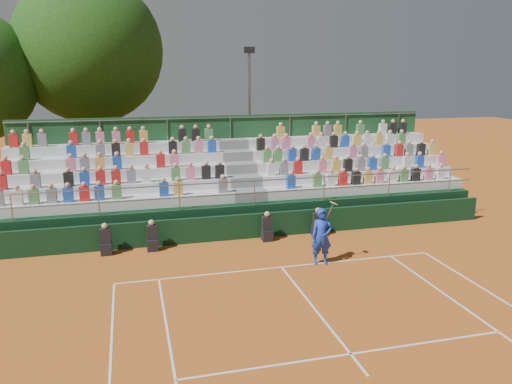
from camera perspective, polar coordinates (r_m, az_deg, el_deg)
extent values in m
plane|color=#B65B1E|center=(17.15, 2.94, -8.59)|extent=(90.00, 90.00, 0.00)
cube|color=white|center=(17.15, 2.94, -8.57)|extent=(11.00, 0.06, 0.01)
cube|color=white|center=(14.41, 6.83, -13.24)|extent=(0.06, 6.40, 0.01)
cube|color=white|center=(12.58, 10.76, -17.73)|extent=(8.22, 0.06, 0.01)
cube|color=black|center=(19.87, 0.22, -3.84)|extent=(20.00, 0.15, 1.00)
cube|color=black|center=(18.98, -16.74, -6.21)|extent=(0.40, 0.40, 0.44)
cube|color=black|center=(18.82, -16.84, -4.84)|extent=(0.38, 0.25, 0.55)
sphere|color=tan|center=(18.71, -16.92, -3.74)|extent=(0.22, 0.22, 0.22)
cube|color=black|center=(18.96, -11.75, -5.92)|extent=(0.40, 0.40, 0.44)
cube|color=black|center=(18.81, -11.82, -4.55)|extent=(0.38, 0.25, 0.55)
sphere|color=tan|center=(18.69, -11.88, -3.44)|extent=(0.22, 0.22, 0.22)
cube|color=black|center=(19.61, 1.26, -4.95)|extent=(0.40, 0.40, 0.44)
cube|color=black|center=(19.46, 1.27, -3.62)|extent=(0.38, 0.25, 0.55)
sphere|color=tan|center=(19.35, 1.28, -2.54)|extent=(0.22, 0.22, 0.22)
cube|color=black|center=(20.25, 7.03, -4.44)|extent=(0.40, 0.40, 0.44)
cube|color=black|center=(20.11, 7.07, -3.14)|extent=(0.38, 0.25, 0.55)
sphere|color=tan|center=(20.00, 7.10, -2.10)|extent=(0.22, 0.22, 0.22)
cube|color=black|center=(22.73, -1.76, -1.30)|extent=(20.00, 5.20, 1.20)
cube|color=silver|center=(20.40, -15.53, -1.23)|extent=(9.30, 0.85, 0.42)
cube|color=silver|center=(22.77, 12.43, 0.51)|extent=(9.30, 0.85, 0.42)
cube|color=slate|center=(20.95, -0.77, -0.32)|extent=(1.40, 0.85, 0.42)
cube|color=silver|center=(21.13, -15.58, 0.46)|extent=(9.30, 0.85, 0.42)
cube|color=silver|center=(23.43, 11.56, 1.97)|extent=(9.30, 0.85, 0.42)
cube|color=slate|center=(21.66, -1.30, 1.29)|extent=(1.40, 0.85, 0.42)
cube|color=silver|center=(21.87, -15.62, 2.03)|extent=(9.30, 0.85, 0.42)
cube|color=silver|center=(24.10, 10.73, 3.36)|extent=(9.30, 0.85, 0.42)
cube|color=slate|center=(22.38, -1.80, 2.80)|extent=(1.40, 0.85, 0.42)
cube|color=silver|center=(22.63, -15.66, 3.49)|extent=(9.30, 0.85, 0.42)
cube|color=silver|center=(24.79, 9.95, 4.67)|extent=(9.30, 0.85, 0.42)
cube|color=slate|center=(23.12, -2.27, 4.21)|extent=(1.40, 0.85, 0.42)
cube|color=silver|center=(23.40, -15.69, 4.86)|extent=(9.30, 0.85, 0.42)
cube|color=silver|center=(25.49, 9.20, 5.90)|extent=(9.30, 0.85, 0.42)
cube|color=slate|center=(23.88, -2.72, 5.54)|extent=(1.40, 0.85, 0.42)
cube|color=#1C4825|center=(24.53, -2.94, 3.65)|extent=(20.00, 0.12, 4.40)
cylinder|color=gray|center=(19.94, -0.18, 1.28)|extent=(20.00, 0.05, 0.05)
cylinder|color=gray|center=(24.15, -2.96, 8.52)|extent=(20.00, 0.05, 0.05)
cube|color=silver|center=(20.55, -25.60, -0.58)|extent=(0.36, 0.24, 0.56)
cube|color=#4C8C4C|center=(20.45, -24.06, -0.49)|extent=(0.36, 0.24, 0.56)
cube|color=slate|center=(20.35, -22.31, -0.39)|extent=(0.36, 0.24, 0.56)
cube|color=#1E4CB2|center=(20.27, -20.67, -0.29)|extent=(0.36, 0.24, 0.56)
cube|color=red|center=(20.21, -19.01, -0.19)|extent=(0.36, 0.24, 0.56)
cube|color=#1E4CB2|center=(20.17, -17.46, -0.10)|extent=(0.36, 0.24, 0.56)
cube|color=#4C8C4C|center=(20.14, -15.62, 0.01)|extent=(0.36, 0.24, 0.56)
cube|color=#1E4CB2|center=(20.17, -10.48, 0.32)|extent=(0.36, 0.24, 0.56)
cube|color=gold|center=(20.21, -8.89, 0.41)|extent=(0.36, 0.24, 0.56)
cube|color=slate|center=(20.46, -3.81, 0.71)|extent=(0.36, 0.24, 0.56)
cube|color=red|center=(21.42, -27.06, 0.95)|extent=(0.36, 0.24, 0.56)
cube|color=slate|center=(21.18, -23.89, 1.16)|extent=(0.36, 0.24, 0.56)
cube|color=black|center=(21.01, -20.63, 1.37)|extent=(0.36, 0.24, 0.56)
cube|color=#1E4CB2|center=(20.95, -19.00, 1.47)|extent=(0.36, 0.24, 0.56)
cube|color=red|center=(20.90, -17.34, 1.57)|extent=(0.36, 0.24, 0.56)
cube|color=red|center=(20.88, -15.70, 1.67)|extent=(0.36, 0.24, 0.56)
cube|color=slate|center=(20.87, -14.06, 1.77)|extent=(0.36, 0.24, 0.56)
cube|color=silver|center=(20.88, -12.42, 1.87)|extent=(0.36, 0.24, 0.56)
cube|color=#4C8C4C|center=(20.95, -9.17, 2.05)|extent=(0.36, 0.24, 0.56)
cube|color=pink|center=(21.01, -7.51, 2.15)|extent=(0.36, 0.24, 0.56)
cube|color=black|center=(21.10, -5.72, 2.25)|extent=(0.36, 0.24, 0.56)
cube|color=black|center=(21.19, -4.17, 2.33)|extent=(0.36, 0.24, 0.56)
cube|color=red|center=(22.15, -26.66, 2.49)|extent=(0.36, 0.24, 0.56)
cube|color=#4C8C4C|center=(22.02, -25.02, 2.61)|extent=(0.36, 0.24, 0.56)
cube|color=pink|center=(21.75, -20.40, 2.92)|extent=(0.36, 0.24, 0.56)
cube|color=slate|center=(21.70, -18.98, 3.01)|extent=(0.36, 0.24, 0.56)
cube|color=gold|center=(21.66, -17.41, 3.11)|extent=(0.36, 0.24, 0.56)
cube|color=#1E4CB2|center=(21.63, -15.58, 3.23)|extent=(0.36, 0.24, 0.56)
cube|color=red|center=(21.66, -10.85, 3.50)|extent=(0.36, 0.24, 0.56)
cube|color=pink|center=(21.71, -9.31, 3.59)|extent=(0.36, 0.24, 0.56)
cube|color=#4C8C4C|center=(22.79, -24.92, 4.03)|extent=(0.36, 0.24, 0.56)
cube|color=#1E4CB2|center=(22.52, -20.34, 4.36)|extent=(0.36, 0.24, 0.56)
cube|color=slate|center=(22.43, -17.35, 4.56)|extent=(0.36, 0.24, 0.56)
cube|color=black|center=(22.40, -15.71, 4.66)|extent=(0.36, 0.24, 0.56)
cube|color=gold|center=(22.40, -14.26, 4.75)|extent=(0.36, 0.24, 0.56)
cube|color=red|center=(22.40, -12.68, 4.84)|extent=(0.36, 0.24, 0.56)
cube|color=black|center=(22.47, -9.49, 5.02)|extent=(0.36, 0.24, 0.56)
cube|color=#4C8C4C|center=(22.53, -8.00, 5.09)|extent=(0.36, 0.24, 0.56)
cube|color=pink|center=(22.60, -6.57, 5.16)|extent=(0.36, 0.24, 0.56)
cube|color=#1E4CB2|center=(22.69, -5.06, 5.24)|extent=(0.36, 0.24, 0.56)
cube|color=red|center=(23.66, -25.95, 5.28)|extent=(0.36, 0.24, 0.56)
cube|color=gold|center=(23.56, -24.68, 5.38)|extent=(0.36, 0.24, 0.56)
cube|color=slate|center=(23.46, -23.23, 5.49)|extent=(0.36, 0.24, 0.56)
cube|color=red|center=(23.30, -20.12, 5.72)|extent=(0.36, 0.24, 0.56)
cube|color=slate|center=(23.25, -18.81, 5.81)|extent=(0.36, 0.24, 0.56)
cube|color=pink|center=(23.21, -17.39, 5.90)|extent=(0.36, 0.24, 0.56)
cube|color=pink|center=(23.19, -15.69, 6.01)|extent=(0.36, 0.24, 0.56)
cube|color=red|center=(23.18, -14.19, 6.10)|extent=(0.36, 0.24, 0.56)
cube|color=gold|center=(23.19, -12.73, 6.18)|extent=(0.36, 0.24, 0.56)
cube|color=black|center=(23.30, -8.44, 6.41)|extent=(0.36, 0.24, 0.56)
cube|color=black|center=(23.38, -6.90, 6.48)|extent=(0.36, 0.24, 0.56)
cube|color=#4C8C4C|center=(23.46, -5.42, 6.55)|extent=(0.36, 0.24, 0.56)
cube|color=#1E4CB2|center=(21.17, 4.01, 1.16)|extent=(0.36, 0.24, 0.56)
cube|color=#4C8C4C|center=(21.57, 6.99, 1.33)|extent=(0.36, 0.24, 0.56)
cube|color=silver|center=(21.80, 8.51, 1.41)|extent=(0.36, 0.24, 0.56)
cube|color=red|center=(22.03, 9.89, 1.49)|extent=(0.36, 0.24, 0.56)
cube|color=black|center=(22.29, 11.36, 1.57)|extent=(0.36, 0.24, 0.56)
cube|color=gold|center=(22.53, 12.65, 1.63)|extent=(0.36, 0.24, 0.56)
cube|color=pink|center=(22.79, 13.91, 1.70)|extent=(0.36, 0.24, 0.56)
cube|color=silver|center=(23.10, 15.33, 1.77)|extent=(0.36, 0.24, 0.56)
cube|color=#4C8C4C|center=(23.38, 16.52, 1.83)|extent=(0.36, 0.24, 0.56)
cube|color=black|center=(23.70, 17.78, 1.90)|extent=(0.36, 0.24, 0.56)
cube|color=pink|center=(24.04, 19.09, 1.96)|extent=(0.36, 0.24, 0.56)
cube|color=silver|center=(24.39, 20.30, 2.02)|extent=(0.36, 0.24, 0.56)
cube|color=silver|center=(21.70, 1.76, 2.64)|extent=(0.36, 0.24, 0.56)
cube|color=slate|center=(21.86, 3.19, 2.70)|extent=(0.36, 0.24, 0.56)
cube|color=red|center=(22.06, 4.79, 2.78)|extent=(0.36, 0.24, 0.56)
cube|color=pink|center=(22.46, 7.56, 2.91)|extent=(0.36, 0.24, 0.56)
cube|color=gold|center=(22.71, 9.09, 2.97)|extent=(0.36, 0.24, 0.56)
cube|color=black|center=(22.95, 10.46, 3.03)|extent=(0.36, 0.24, 0.56)
cube|color=slate|center=(23.21, 11.84, 3.09)|extent=(0.36, 0.24, 0.56)
cube|color=#1E4CB2|center=(23.48, 13.15, 3.14)|extent=(0.36, 0.24, 0.56)
cube|color=#4C8C4C|center=(23.77, 14.46, 3.19)|extent=(0.36, 0.24, 0.56)
cube|color=silver|center=(24.34, 16.84, 3.28)|extent=(0.36, 0.24, 0.56)
cube|color=#1E4CB2|center=(24.68, 18.16, 3.32)|extent=(0.36, 0.24, 0.56)
cube|color=pink|center=(25.32, 20.36, 3.39)|extent=(0.36, 0.24, 0.56)
cube|color=#4C8C4C|center=(22.44, 1.27, 4.10)|extent=(0.36, 0.24, 0.56)
cube|color=#4C8C4C|center=(22.58, 2.50, 4.15)|extent=(0.36, 0.24, 0.56)
cube|color=#1E4CB2|center=(22.78, 4.14, 4.22)|extent=(0.36, 0.24, 0.56)
cube|color=black|center=(22.98, 5.55, 4.27)|extent=(0.36, 0.24, 0.56)
cube|color=#1E4CB2|center=(23.17, 6.87, 4.32)|extent=(0.36, 0.24, 0.56)
cube|color=gold|center=(23.39, 8.22, 4.37)|extent=(0.36, 0.24, 0.56)
cube|color=pink|center=(23.89, 10.97, 4.45)|extent=(0.36, 0.24, 0.56)
cube|color=slate|center=(24.14, 12.20, 4.49)|extent=(0.36, 0.24, 0.56)
cube|color=#1E4CB2|center=(24.68, 14.63, 4.55)|extent=(0.36, 0.24, 0.56)
cube|color=red|center=(25.01, 16.01, 4.58)|extent=(0.36, 0.24, 0.56)
cube|color=slate|center=(25.29, 17.06, 4.61)|extent=(0.36, 0.24, 0.56)
cube|color=black|center=(25.64, 18.33, 4.63)|extent=(0.36, 0.24, 0.56)
cube|color=gold|center=(25.96, 19.44, 4.65)|extent=(0.36, 0.24, 0.56)
cube|color=black|center=(23.16, 0.53, 5.47)|extent=(0.36, 0.24, 0.56)
cube|color=pink|center=(23.34, 2.14, 5.52)|extent=(0.36, 0.24, 0.56)
cube|color=pink|center=(23.51, 3.47, 5.57)|extent=(0.36, 0.24, 0.56)
cube|color=pink|center=(23.91, 6.27, 5.65)|extent=(0.36, 0.24, 0.56)
cube|color=silver|center=(24.10, 7.45, 5.68)|extent=(0.36, 0.24, 0.56)
cube|color=black|center=(24.34, 8.87, 5.71)|extent=(0.36, 0.24, 0.56)
cube|color=#1E4CB2|center=(24.58, 10.13, 5.74)|extent=(0.36, 0.24, 0.56)
cube|color=gold|center=(24.84, 11.42, 5.76)|extent=(0.36, 0.24, 0.56)
cube|color=silver|center=(25.08, 12.56, 5.78)|extent=(0.36, 0.24, 0.56)
cube|color=gold|center=(25.37, 13.85, 5.80)|extent=(0.36, 0.24, 0.56)
cube|color=silver|center=(25.66, 15.02, 5.82)|extent=(0.36, 0.24, 0.56)
cube|color=#4C8C4C|center=(25.98, 16.26, 5.83)|extent=(0.36, 0.24, 0.56)
cube|color=gold|center=(24.25, 2.83, 6.83)|extent=(0.36, 0.24, 0.56)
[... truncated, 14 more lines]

